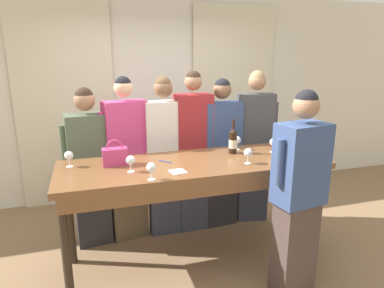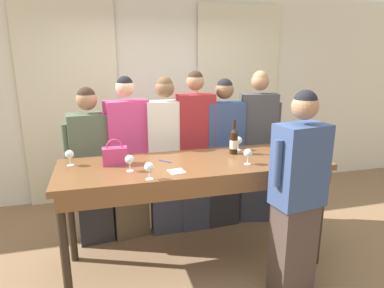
{
  "view_description": "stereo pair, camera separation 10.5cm",
  "coord_description": "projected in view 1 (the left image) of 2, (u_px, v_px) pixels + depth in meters",
  "views": [
    {
      "loc": [
        -0.91,
        -2.87,
        2.02
      ],
      "look_at": [
        0.0,
        0.08,
        1.19
      ],
      "focal_mm": 32.0,
      "sensor_mm": 36.0,
      "label": 1
    },
    {
      "loc": [
        -0.8,
        -2.9,
        2.02
      ],
      "look_at": [
        0.0,
        0.08,
        1.19
      ],
      "focal_mm": 32.0,
      "sensor_mm": 36.0,
      "label": 2
    }
  ],
  "objects": [
    {
      "name": "wine_glass_back_left",
      "position": [
        248.0,
        153.0,
        3.09
      ],
      "size": [
        0.08,
        0.08,
        0.14
      ],
      "color": "white",
      "rests_on": "tasting_bar"
    },
    {
      "name": "handbag",
      "position": [
        115.0,
        156.0,
        3.04
      ],
      "size": [
        0.22,
        0.11,
        0.24
      ],
      "color": "#C63870",
      "rests_on": "tasting_bar"
    },
    {
      "name": "pen",
      "position": [
        165.0,
        161.0,
        3.16
      ],
      "size": [
        0.1,
        0.11,
        0.01
      ],
      "color": "#193399",
      "rests_on": "tasting_bar"
    },
    {
      "name": "wall_back",
      "position": [
        154.0,
        98.0,
        4.84
      ],
      "size": [
        12.0,
        0.06,
        2.8
      ],
      "color": "silver",
      "rests_on": "ground_plane"
    },
    {
      "name": "wine_glass_center_mid",
      "position": [
        273.0,
        143.0,
        3.45
      ],
      "size": [
        0.08,
        0.08,
        0.14
      ],
      "color": "white",
      "rests_on": "tasting_bar"
    },
    {
      "name": "guest_olive_jacket",
      "position": [
        90.0,
        167.0,
        3.57
      ],
      "size": [
        0.54,
        0.31,
        1.69
      ],
      "color": "#28282D",
      "rests_on": "ground_plane"
    },
    {
      "name": "wine_glass_back_mid",
      "position": [
        237.0,
        140.0,
        3.54
      ],
      "size": [
        0.08,
        0.08,
        0.14
      ],
      "color": "white",
      "rests_on": "tasting_bar"
    },
    {
      "name": "guest_striped_shirt",
      "position": [
        193.0,
        151.0,
        3.87
      ],
      "size": [
        0.52,
        0.24,
        1.84
      ],
      "color": "#383D51",
      "rests_on": "ground_plane"
    },
    {
      "name": "wine_glass_center_right",
      "position": [
        278.0,
        139.0,
        3.6
      ],
      "size": [
        0.08,
        0.08,
        0.14
      ],
      "color": "white",
      "rests_on": "tasting_bar"
    },
    {
      "name": "curtain_panel_right",
      "position": [
        233.0,
        99.0,
        5.13
      ],
      "size": [
        1.24,
        0.03,
        2.69
      ],
      "color": "beige",
      "rests_on": "ground_plane"
    },
    {
      "name": "curtain_panel_left",
      "position": [
        66.0,
        106.0,
        4.46
      ],
      "size": [
        1.24,
        0.03,
        2.69
      ],
      "color": "beige",
      "rests_on": "ground_plane"
    },
    {
      "name": "guest_beige_cap",
      "position": [
        254.0,
        146.0,
        4.08
      ],
      "size": [
        0.54,
        0.29,
        1.83
      ],
      "color": "#383D51",
      "rests_on": "ground_plane"
    },
    {
      "name": "guest_pink_top",
      "position": [
        127.0,
        159.0,
        3.66
      ],
      "size": [
        0.56,
        0.29,
        1.79
      ],
      "color": "brown",
      "rests_on": "ground_plane"
    },
    {
      "name": "tasting_bar",
      "position": [
        195.0,
        173.0,
        3.17
      ],
      "size": [
        2.46,
        0.82,
        1.04
      ],
      "color": "brown",
      "rests_on": "ground_plane"
    },
    {
      "name": "wine_glass_center_left",
      "position": [
        280.0,
        150.0,
        3.18
      ],
      "size": [
        0.08,
        0.08,
        0.14
      ],
      "color": "white",
      "rests_on": "tasting_bar"
    },
    {
      "name": "guest_cream_sweater",
      "position": [
        164.0,
        156.0,
        3.78
      ],
      "size": [
        0.52,
        0.23,
        1.78
      ],
      "color": "#383D51",
      "rests_on": "ground_plane"
    },
    {
      "name": "napkin",
      "position": [
        178.0,
        172.0,
        2.9
      ],
      "size": [
        0.15,
        0.15,
        0.0
      ],
      "color": "white",
      "rests_on": "tasting_bar"
    },
    {
      "name": "wine_glass_front_mid",
      "position": [
        151.0,
        168.0,
        2.69
      ],
      "size": [
        0.08,
        0.08,
        0.14
      ],
      "color": "white",
      "rests_on": "tasting_bar"
    },
    {
      "name": "guest_navy_coat",
      "position": [
        221.0,
        152.0,
        3.97
      ],
      "size": [
        0.56,
        0.25,
        1.75
      ],
      "color": "#28282D",
      "rests_on": "ground_plane"
    },
    {
      "name": "host_pouring",
      "position": [
        298.0,
        195.0,
        2.78
      ],
      "size": [
        0.51,
        0.32,
        1.76
      ],
      "color": "#473833",
      "rests_on": "ground_plane"
    },
    {
      "name": "wine_glass_front_left",
      "position": [
        69.0,
        156.0,
        3.0
      ],
      "size": [
        0.08,
        0.08,
        0.14
      ],
      "color": "white",
      "rests_on": "tasting_bar"
    },
    {
      "name": "wine_bottle",
      "position": [
        233.0,
        141.0,
        3.4
      ],
      "size": [
        0.08,
        0.08,
        0.35
      ],
      "color": "black",
      "rests_on": "tasting_bar"
    },
    {
      "name": "ground_plane",
      "position": [
        194.0,
        261.0,
        3.43
      ],
      "size": [
        18.0,
        18.0,
        0.0
      ],
      "primitive_type": "plane",
      "color": "#846647"
    },
    {
      "name": "wine_glass_front_right",
      "position": [
        131.0,
        161.0,
        2.87
      ],
      "size": [
        0.08,
        0.08,
        0.14
      ],
      "color": "white",
      "rests_on": "tasting_bar"
    }
  ]
}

